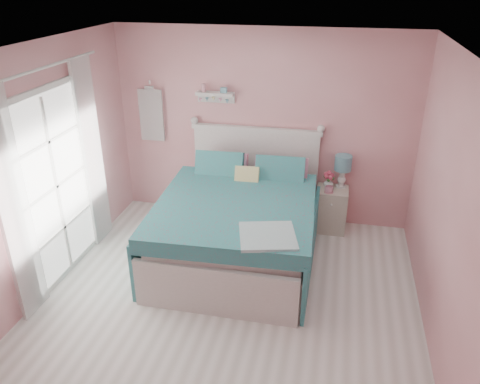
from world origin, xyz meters
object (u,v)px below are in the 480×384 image
at_px(table_lamp, 343,165).
at_px(vase, 328,183).
at_px(teacup, 329,189).
at_px(bed, 239,225).
at_px(nightstand, 331,209).

bearing_deg(table_lamp, vase, -159.55).
bearing_deg(teacup, bed, -141.66).
relative_size(nightstand, table_lamp, 1.35).
bearing_deg(teacup, table_lamp, 54.86).
xyz_separation_m(bed, vase, (1.01, 0.96, 0.23)).
height_order(nightstand, table_lamp, table_lamp).
bearing_deg(vase, table_lamp, 20.45).
bearing_deg(vase, bed, -136.35).
distance_m(bed, vase, 1.41).
bearing_deg(vase, nightstand, -35.36).
distance_m(vase, teacup, 0.15).
xyz_separation_m(vase, teacup, (0.02, -0.15, -0.02)).
xyz_separation_m(bed, table_lamp, (1.17, 1.02, 0.47)).
distance_m(table_lamp, vase, 0.30).
distance_m(nightstand, teacup, 0.36).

